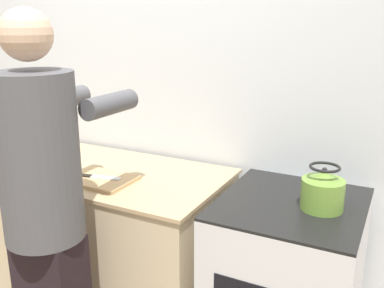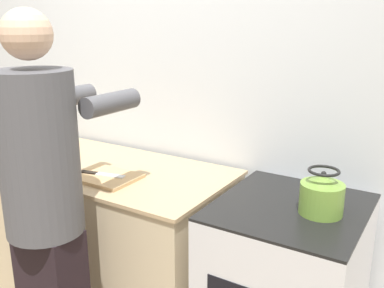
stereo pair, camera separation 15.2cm
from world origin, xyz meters
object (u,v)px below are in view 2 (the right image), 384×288
object	(u,v)px
person	(46,202)
canister_jar	(32,131)
knife	(101,174)
cutting_board	(106,177)
kettle	(322,195)

from	to	relation	value
person	canister_jar	size ratio (longest dim) A/B	12.89
person	knife	xyz separation A→B (m)	(-0.09, 0.42, -0.02)
cutting_board	knife	xyz separation A→B (m)	(-0.03, -0.01, 0.01)
person	knife	distance (m)	0.43
kettle	cutting_board	bearing A→B (deg)	-173.22
person	knife	size ratio (longest dim) A/B	6.86
person	cutting_board	xyz separation A→B (m)	(-0.06, 0.42, -0.03)
knife	kettle	distance (m)	1.10
person	kettle	world-z (taller)	person
knife	canister_jar	distance (m)	0.94
person	canister_jar	bearing A→B (deg)	144.08
cutting_board	knife	bearing A→B (deg)	-166.56
cutting_board	canister_jar	distance (m)	0.96
kettle	canister_jar	xyz separation A→B (m)	(-1.98, 0.16, -0.03)
canister_jar	cutting_board	bearing A→B (deg)	-17.09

